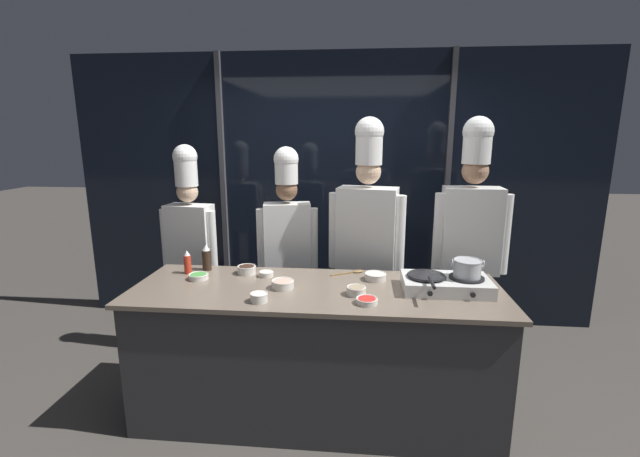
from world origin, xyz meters
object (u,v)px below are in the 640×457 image
(stock_pot, at_px, (467,268))
(chef_line, at_px, (367,228))
(chef_sous, at_px, (287,237))
(prep_bowl_bell_pepper, at_px, (367,300))
(squeeze_bottle_chili, at_px, (187,262))
(prep_bowl_shrimp, at_px, (283,284))
(prep_bowl_soy_glaze, at_px, (247,269))
(chef_pastry, at_px, (471,228))
(squeeze_bottle_soy, at_px, (207,258))
(prep_bowl_onion, at_px, (375,276))
(frying_pan, at_px, (427,273))
(prep_bowl_bean_sprouts, at_px, (266,274))
(prep_bowl_mushrooms, at_px, (356,290))
(prep_bowl_scallions, at_px, (199,276))
(serving_spoon_slotted, at_px, (354,272))
(prep_bowl_rice, at_px, (259,297))
(chef_head, at_px, (190,236))
(portable_stove, at_px, (446,284))

(stock_pot, xyz_separation_m, chef_line, (-0.64, 0.69, 0.09))
(stock_pot, bearing_deg, chef_sous, 149.75)
(prep_bowl_bell_pepper, bearing_deg, squeeze_bottle_chili, 160.90)
(prep_bowl_shrimp, bearing_deg, chef_line, 53.29)
(stock_pot, xyz_separation_m, prep_bowl_soy_glaze, (-1.51, 0.22, -0.13))
(chef_pastry, bearing_deg, stock_pot, 77.30)
(squeeze_bottle_soy, distance_m, prep_bowl_onion, 1.26)
(prep_bowl_shrimp, bearing_deg, chef_sous, 97.40)
(chef_sous, bearing_deg, frying_pan, 133.83)
(stock_pot, height_order, prep_bowl_bean_sprouts, stock_pot)
(prep_bowl_onion, height_order, prep_bowl_mushrooms, prep_bowl_mushrooms)
(prep_bowl_scallions, bearing_deg, prep_bowl_shrimp, -11.29)
(prep_bowl_soy_glaze, distance_m, serving_spoon_slotted, 0.79)
(squeeze_bottle_soy, height_order, prep_bowl_rice, squeeze_bottle_soy)
(prep_bowl_scallions, bearing_deg, chef_head, 115.67)
(squeeze_bottle_chili, xyz_separation_m, prep_bowl_scallions, (0.12, -0.12, -0.06))
(prep_bowl_shrimp, height_order, chef_line, chef_line)
(frying_pan, distance_m, prep_bowl_soy_glaze, 1.28)
(prep_bowl_mushrooms, bearing_deg, squeeze_bottle_chili, 165.77)
(stock_pot, xyz_separation_m, squeeze_bottle_chili, (-1.94, 0.18, -0.08))
(prep_bowl_rice, xyz_separation_m, chef_head, (-0.84, 1.04, 0.11))
(chef_pastry, bearing_deg, prep_bowl_onion, 35.97)
(stock_pot, distance_m, prep_bowl_bean_sprouts, 1.37)
(prep_bowl_soy_glaze, xyz_separation_m, chef_sous, (0.21, 0.54, 0.12))
(serving_spoon_slotted, bearing_deg, squeeze_bottle_chili, -173.96)
(prep_bowl_scallions, distance_m, chef_sous, 0.88)
(frying_pan, xyz_separation_m, chef_head, (-1.89, 0.74, 0.03))
(serving_spoon_slotted, relative_size, chef_pastry, 0.12)
(portable_stove, distance_m, stock_pot, 0.17)
(chef_sous, bearing_deg, stock_pot, 139.74)
(chef_line, bearing_deg, squeeze_bottle_chili, 32.50)
(chef_line, bearing_deg, prep_bowl_bell_pepper, 100.78)
(prep_bowl_onion, height_order, serving_spoon_slotted, prep_bowl_onion)
(serving_spoon_slotted, relative_size, chef_head, 0.13)
(squeeze_bottle_soy, height_order, prep_bowl_bean_sprouts, squeeze_bottle_soy)
(frying_pan, distance_m, prep_bowl_bell_pepper, 0.48)
(prep_bowl_rice, bearing_deg, prep_bowl_onion, 32.99)
(chef_sous, height_order, chef_line, chef_line)
(frying_pan, distance_m, prep_bowl_shrimp, 0.94)
(chef_pastry, bearing_deg, prep_bowl_soy_glaze, 17.06)
(frying_pan, relative_size, prep_bowl_onion, 2.88)
(squeeze_bottle_soy, xyz_separation_m, prep_bowl_rice, (0.53, -0.57, -0.06))
(prep_bowl_rice, distance_m, prep_bowl_bean_sprouts, 0.47)
(prep_bowl_scallions, bearing_deg, prep_bowl_bell_pepper, -15.88)
(prep_bowl_mushrooms, distance_m, prep_bowl_shrimp, 0.49)
(prep_bowl_shrimp, relative_size, chef_head, 0.08)
(prep_bowl_bell_pepper, relative_size, prep_bowl_shrimp, 0.90)
(portable_stove, height_order, chef_pastry, chef_pastry)
(portable_stove, relative_size, stock_pot, 2.72)
(prep_bowl_onion, xyz_separation_m, chef_line, (-0.06, 0.52, 0.22))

